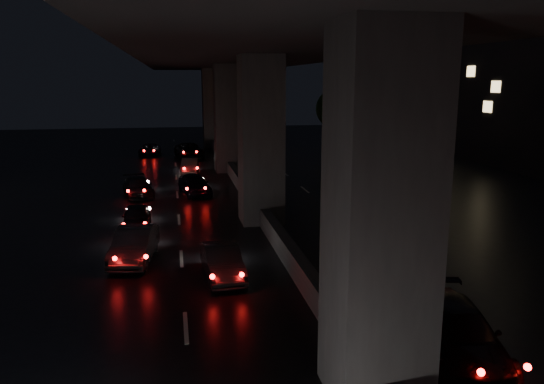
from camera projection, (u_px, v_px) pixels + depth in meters
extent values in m
plane|color=black|center=(282.00, 253.00, 21.41)|extent=(120.00, 120.00, 0.00)
cube|color=#38383B|center=(380.00, 220.00, 10.97)|extent=(2.00, 2.00, 8.00)
cube|color=#38383B|center=(261.00, 140.00, 25.39)|extent=(2.00, 2.00, 8.00)
cube|color=#38383B|center=(228.00, 119.00, 39.81)|extent=(2.00, 2.00, 8.00)
cube|color=#38383B|center=(213.00, 108.00, 54.23)|extent=(2.00, 2.00, 8.00)
cube|color=black|center=(260.00, 38.00, 24.41)|extent=(12.00, 80.00, 1.50)
cube|color=#38383B|center=(129.00, 6.00, 23.10)|extent=(0.40, 80.00, 1.00)
cube|color=#38383B|center=(380.00, 12.00, 25.20)|extent=(0.40, 80.00, 1.00)
cube|color=#38383B|center=(261.00, 213.00, 26.13)|extent=(0.45, 70.00, 0.85)
cylinder|color=black|center=(409.00, 165.00, 34.65)|extent=(0.44, 0.44, 2.80)
sphere|color=black|center=(411.00, 121.00, 34.07)|extent=(3.80, 3.80, 3.80)
cylinder|color=black|center=(336.00, 139.00, 50.03)|extent=(0.44, 0.44, 2.80)
sphere|color=black|center=(336.00, 109.00, 49.45)|extent=(3.80, 3.80, 3.80)
cylinder|color=#2D2D33|center=(383.00, 112.00, 39.87)|extent=(0.18, 0.18, 9.00)
cube|color=#2D2D33|center=(371.00, 51.00, 38.76)|extent=(2.40, 0.10, 0.10)
sphere|color=#FF9632|center=(357.00, 54.00, 38.60)|extent=(0.44, 0.44, 0.44)
imported|color=black|center=(456.00, 333.00, 13.20)|extent=(2.71, 4.82, 1.32)
imported|color=black|center=(134.00, 245.00, 20.34)|extent=(1.83, 3.99, 1.27)
imported|color=black|center=(222.00, 262.00, 18.66)|extent=(1.42, 3.52, 1.14)
imported|color=black|center=(137.00, 217.00, 24.78)|extent=(1.35, 3.23, 1.09)
imported|color=black|center=(138.00, 187.00, 31.79)|extent=(2.23, 3.97, 1.09)
imported|color=black|center=(195.00, 184.00, 32.18)|extent=(2.17, 3.89, 1.25)
imported|color=#504846|center=(190.00, 166.00, 39.45)|extent=(1.51, 3.49, 1.12)
imported|color=black|center=(189.00, 151.00, 47.34)|extent=(2.74, 4.99, 1.32)
imported|color=black|center=(150.00, 150.00, 49.07)|extent=(2.02, 3.92, 1.06)
imported|color=slate|center=(250.00, 150.00, 48.69)|extent=(1.46, 3.35, 1.13)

